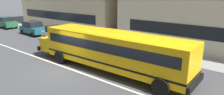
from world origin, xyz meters
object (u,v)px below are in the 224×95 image
object	(u,v)px
parked_car_green_by_entrance	(5,22)
parked_car_white_near_corner	(58,34)
parked_car_teal_by_hydrant	(33,28)
school_bus	(110,47)

from	to	relation	value
parked_car_green_by_entrance	parked_car_white_near_corner	bearing A→B (deg)	-3.07
parked_car_white_near_corner	parked_car_teal_by_hydrant	bearing A→B (deg)	177.38
parked_car_teal_by_hydrant	parked_car_green_by_entrance	xyz separation A→B (m)	(-7.59, 0.08, 0.00)
parked_car_teal_by_hydrant	parked_car_green_by_entrance	size ratio (longest dim) A/B	1.01
school_bus	parked_car_white_near_corner	world-z (taller)	school_bus
parked_car_teal_by_hydrant	parked_car_green_by_entrance	bearing A→B (deg)	-177.99
parked_car_teal_by_hydrant	parked_car_white_near_corner	size ratio (longest dim) A/B	1.02
parked_car_teal_by_hydrant	school_bus	bearing A→B (deg)	-9.38
school_bus	parked_car_green_by_entrance	size ratio (longest dim) A/B	3.13
school_bus	parked_car_green_by_entrance	world-z (taller)	school_bus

